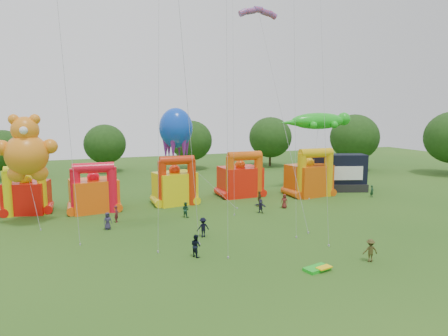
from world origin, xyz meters
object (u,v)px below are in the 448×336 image
object	(u,v)px
bouncy_castle_0	(27,194)
spectator_0	(108,221)
stage_trailer	(336,173)
gecko_kite	(315,153)
bouncy_castle_2	(175,185)
octopus_kite	(196,164)
spectator_4	(259,199)
teddy_bear_kite	(27,157)

from	to	relation	value
bouncy_castle_0	spectator_0	distance (m)	12.71
bouncy_castle_0	stage_trailer	distance (m)	40.79
stage_trailer	spectator_0	size ratio (longest dim) A/B	5.22
stage_trailer	spectator_0	distance (m)	33.78
bouncy_castle_0	spectator_0	world-z (taller)	bouncy_castle_0
bouncy_castle_0	stage_trailer	bearing A→B (deg)	-1.91
gecko_kite	spectator_0	distance (m)	30.84
bouncy_castle_2	octopus_kite	bearing A→B (deg)	20.56
bouncy_castle_2	spectator_4	world-z (taller)	bouncy_castle_2
octopus_kite	spectator_4	world-z (taller)	octopus_kite
octopus_kite	spectator_0	size ratio (longest dim) A/B	7.02
gecko_kite	octopus_kite	size ratio (longest dim) A/B	0.99
gecko_kite	spectator_0	world-z (taller)	gecko_kite
bouncy_castle_2	teddy_bear_kite	size ratio (longest dim) A/B	0.54
stage_trailer	octopus_kite	world-z (taller)	octopus_kite
bouncy_castle_2	spectator_4	bearing A→B (deg)	-27.81
stage_trailer	teddy_bear_kite	world-z (taller)	teddy_bear_kite
spectator_4	gecko_kite	bearing A→B (deg)	158.31
gecko_kite	bouncy_castle_0	bearing A→B (deg)	178.42
bouncy_castle_2	stage_trailer	distance (m)	23.89
bouncy_castle_2	spectator_4	xyz separation A→B (m)	(9.27, -4.89, -1.41)
teddy_bear_kite	bouncy_castle_0	bearing A→B (deg)	99.64
bouncy_castle_0	stage_trailer	size ratio (longest dim) A/B	0.63
spectator_0	bouncy_castle_0	bearing A→B (deg)	111.71
teddy_bear_kite	spectator_4	xyz separation A→B (m)	(25.17, -0.62, -6.08)
stage_trailer	spectator_4	bearing A→B (deg)	-161.21
spectator_4	bouncy_castle_0	bearing A→B (deg)	-60.80
bouncy_castle_0	spectator_4	world-z (taller)	bouncy_castle_0
bouncy_castle_2	octopus_kite	distance (m)	4.01
bouncy_castle_2	bouncy_castle_0	bearing A→B (deg)	175.10
gecko_kite	stage_trailer	bearing A→B (deg)	-5.54
octopus_kite	spectator_4	bearing A→B (deg)	-44.15
teddy_bear_kite	stage_trailer	bearing A→B (deg)	6.24
gecko_kite	octopus_kite	xyz separation A→B (m)	(-17.36, 0.73, -0.86)
bouncy_castle_0	bouncy_castle_2	xyz separation A→B (m)	(16.87, -1.44, 0.20)
gecko_kite	spectator_4	distance (m)	13.17
teddy_bear_kite	octopus_kite	distance (m)	19.85
gecko_kite	teddy_bear_kite	bearing A→B (deg)	-172.64
stage_trailer	teddy_bear_kite	distance (m)	40.27
bouncy_castle_2	gecko_kite	world-z (taller)	gecko_kite
teddy_bear_kite	spectator_0	bearing A→B (deg)	-29.43
octopus_kite	bouncy_castle_0	bearing A→B (deg)	179.14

